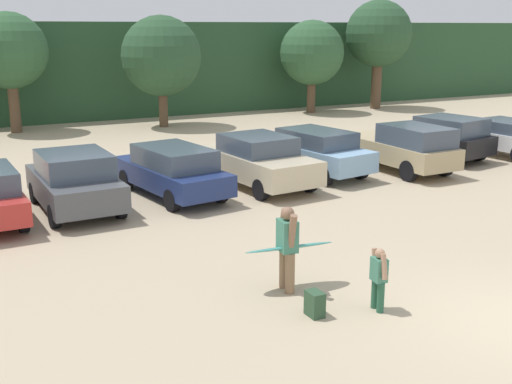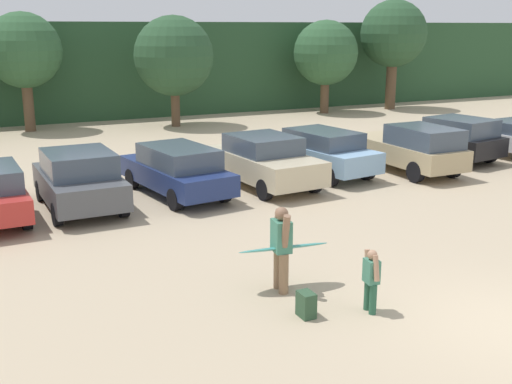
% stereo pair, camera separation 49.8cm
% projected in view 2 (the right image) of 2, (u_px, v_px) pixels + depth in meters
% --- Properties ---
extents(ground_plane, '(120.00, 120.00, 0.00)m').
position_uv_depth(ground_plane, '(511.00, 327.00, 10.62)').
color(ground_plane, tan).
extents(hillside_ridge, '(108.00, 12.00, 5.12)m').
position_uv_depth(hillside_ridge, '(92.00, 66.00, 38.69)').
color(hillside_ridge, '#284C2D').
rests_on(hillside_ridge, ground_plane).
extents(tree_center_right, '(3.52, 3.52, 5.57)m').
position_uv_depth(tree_center_right, '(24.00, 51.00, 29.51)').
color(tree_center_right, brown).
rests_on(tree_center_right, ground_plane).
extents(tree_center, '(3.91, 3.91, 5.44)m').
position_uv_depth(tree_center, '(174.00, 56.00, 31.09)').
color(tree_center, brown).
rests_on(tree_center, ground_plane).
extents(tree_center_left, '(3.66, 3.66, 5.26)m').
position_uv_depth(tree_center_left, '(326.00, 53.00, 36.04)').
color(tree_center_left, brown).
rests_on(tree_center_left, ground_plane).
extents(tree_far_left, '(3.93, 3.93, 6.43)m').
position_uv_depth(tree_far_left, '(394.00, 34.00, 37.60)').
color(tree_far_left, brown).
rests_on(tree_far_left, ground_plane).
extents(parked_car_dark_gray, '(1.96, 4.04, 1.63)m').
position_uv_depth(parked_car_dark_gray, '(79.00, 179.00, 17.28)').
color(parked_car_dark_gray, '#4C4F54').
rests_on(parked_car_dark_gray, ground_plane).
extents(parked_car_navy, '(2.32, 4.67, 1.50)m').
position_uv_depth(parked_car_navy, '(177.00, 169.00, 18.69)').
color(parked_car_navy, navy).
rests_on(parked_car_navy, ground_plane).
extents(parked_car_champagne, '(2.30, 4.43, 1.60)m').
position_uv_depth(parked_car_champagne, '(265.00, 160.00, 19.78)').
color(parked_car_champagne, beige).
rests_on(parked_car_champagne, ground_plane).
extents(parked_car_sky_blue, '(2.38, 4.60, 1.53)m').
position_uv_depth(parked_car_sky_blue, '(321.00, 151.00, 21.29)').
color(parked_car_sky_blue, '#84ADD1').
rests_on(parked_car_sky_blue, ground_plane).
extents(parked_car_tan, '(1.79, 4.71, 1.67)m').
position_uv_depth(parked_car_tan, '(410.00, 148.00, 21.67)').
color(parked_car_tan, tan).
rests_on(parked_car_tan, ground_plane).
extents(parked_car_black, '(2.54, 4.46, 1.64)m').
position_uv_depth(parked_car_black, '(449.00, 138.00, 23.68)').
color(parked_car_black, black).
rests_on(parked_car_black, ground_plane).
extents(person_adult, '(0.35, 0.75, 1.65)m').
position_uv_depth(person_adult, '(281.00, 244.00, 11.85)').
color(person_adult, '#8C6B4C').
rests_on(person_adult, ground_plane).
extents(person_child, '(0.25, 0.49, 1.15)m').
position_uv_depth(person_child, '(371.00, 277.00, 11.02)').
color(person_child, '#26593F').
rests_on(person_child, ground_plane).
extents(surfboard_teal, '(1.84, 0.73, 0.24)m').
position_uv_depth(surfboard_teal, '(284.00, 248.00, 12.01)').
color(surfboard_teal, teal).
extents(backpack_dropped, '(0.24, 0.34, 0.45)m').
position_uv_depth(backpack_dropped, '(306.00, 305.00, 10.94)').
color(backpack_dropped, '#2D4C33').
rests_on(backpack_dropped, ground_plane).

